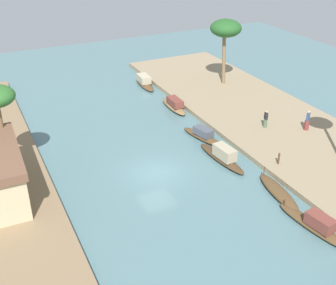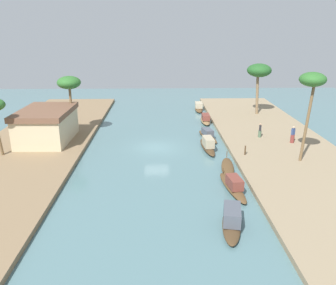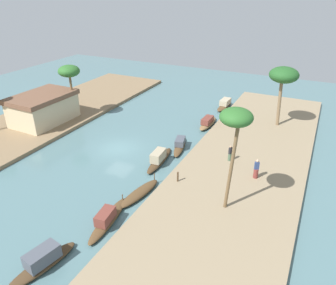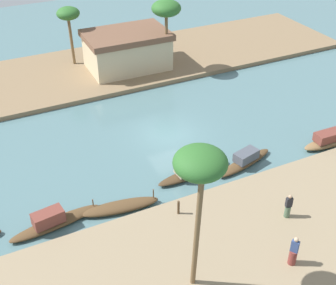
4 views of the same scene
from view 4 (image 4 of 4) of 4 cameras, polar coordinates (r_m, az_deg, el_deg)
The scene contains 15 objects.
river_water at distance 33.53m, azimuth -0.01°, elevation 1.06°, with size 72.00×72.00×0.00m, color slate.
riverbank_left at distance 25.27m, azimuth 12.83°, elevation -12.55°, with size 46.94×10.79×0.39m, color #937F60.
riverbank_right at distance 43.70m, azimuth -7.31°, elevation 9.28°, with size 46.94×10.79×0.39m, color #846B4C.
sampan_upstream_small at distance 29.23m, azimuth 3.06°, elevation -3.39°, with size 5.31×1.39×1.32m.
sampan_with_red_awning at distance 26.51m, azimuth -14.08°, elevation -9.45°, with size 5.37×1.67×1.16m.
sampan_with_tall_canopy at distance 30.61m, azimuth 9.56°, elevation -2.19°, with size 4.81×2.05×1.04m.
sampan_open_hull at distance 34.03m, azimuth 19.44°, elevation 0.30°, with size 4.46×1.20×1.13m.
sampan_downstream_large at distance 27.00m, azimuth -5.97°, elevation -7.95°, with size 4.70×1.69×1.03m.
person_on_near_bank at distance 23.97m, azimuth 15.31°, elevation -13.12°, with size 0.54×0.54×1.75m.
person_by_mooring at distance 26.45m, azimuth 14.69°, elevation -7.81°, with size 0.39×0.38×1.54m.
mooring_post at distance 25.94m, azimuth 1.31°, elevation -8.07°, with size 0.14×0.14×0.88m, color #4C3823.
palm_tree_left_near at distance 18.02m, azimuth 4.01°, elevation -3.18°, with size 2.19×2.19×7.79m.
palm_tree_right_tall at distance 43.00m, azimuth -12.28°, elevation 15.22°, with size 2.06×2.06×5.30m.
palm_tree_right_short at distance 40.54m, azimuth -0.22°, elevation 16.18°, with size 2.54×2.54×6.30m.
riverside_building at distance 42.35m, azimuth -5.11°, elevation 11.40°, with size 7.50×5.15×3.35m.
Camera 4 is at (-12.33, -25.36, 18.13)m, focal length 49.07 mm.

